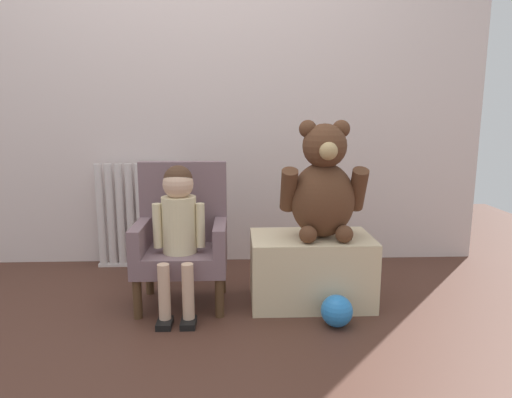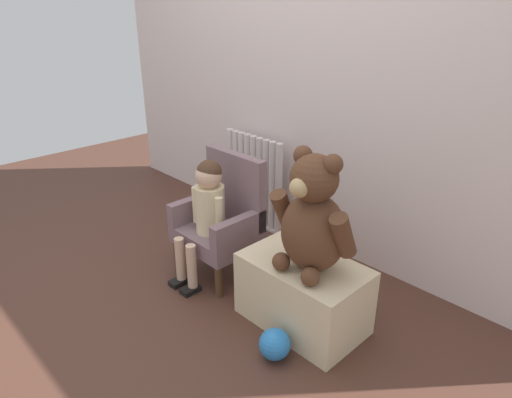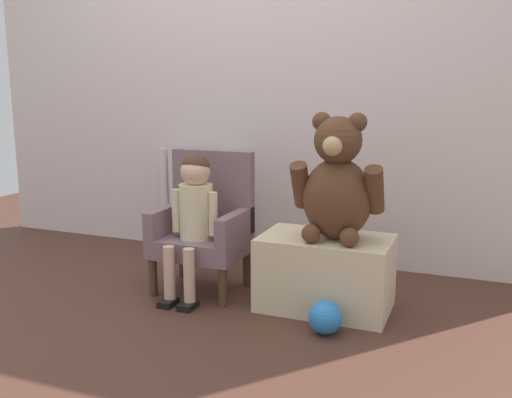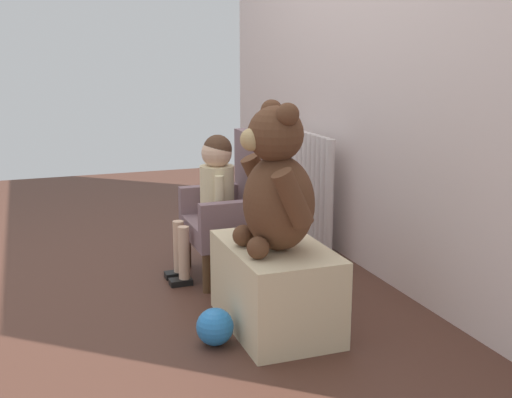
{
  "view_description": "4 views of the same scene",
  "coord_description": "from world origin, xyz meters",
  "views": [
    {
      "loc": [
        0.3,
        -1.77,
        0.98
      ],
      "look_at": [
        0.4,
        0.55,
        0.54
      ],
      "focal_mm": 32.0,
      "sensor_mm": 36.0,
      "label": 1
    },
    {
      "loc": [
        1.89,
        -1.02,
        1.54
      ],
      "look_at": [
        0.34,
        0.48,
        0.59
      ],
      "focal_mm": 32.0,
      "sensor_mm": 36.0,
      "label": 2
    },
    {
      "loc": [
        1.35,
        -2.08,
        1.06
      ],
      "look_at": [
        0.32,
        0.5,
        0.51
      ],
      "focal_mm": 40.0,
      "sensor_mm": 36.0,
      "label": 3
    },
    {
      "loc": [
        3.01,
        -0.45,
        1.14
      ],
      "look_at": [
        0.4,
        0.5,
        0.49
      ],
      "focal_mm": 45.0,
      "sensor_mm": 36.0,
      "label": 4
    }
  ],
  "objects": [
    {
      "name": "ground_plane",
      "position": [
        0.0,
        0.0,
        0.0
      ],
      "size": [
        6.0,
        6.0,
        0.0
      ],
      "primitive_type": "plane",
      "color": "#4A2B21"
    },
    {
      "name": "child_figure",
      "position": [
        0.02,
        0.41,
        0.48
      ],
      "size": [
        0.25,
        0.35,
        0.73
      ],
      "color": "beige",
      "rests_on": "ground_plane"
    },
    {
      "name": "toy_ball",
      "position": [
        0.76,
        0.2,
        0.07
      ],
      "size": [
        0.15,
        0.15,
        0.15
      ],
      "primitive_type": "sphere",
      "color": "#2A7BCC",
      "rests_on": "ground_plane"
    },
    {
      "name": "large_teddy_bear",
      "position": [
        0.73,
        0.46,
        0.61
      ],
      "size": [
        0.43,
        0.3,
        0.59
      ],
      "color": "#553320",
      "rests_on": "low_bench"
    },
    {
      "name": "radiator",
      "position": [
        -0.32,
        1.09,
        0.33
      ],
      "size": [
        0.56,
        0.05,
        0.67
      ],
      "color": "silver",
      "rests_on": "ground_plane"
    },
    {
      "name": "back_wall",
      "position": [
        0.0,
        1.22,
        1.2
      ],
      "size": [
        3.8,
        0.05,
        2.4
      ],
      "primitive_type": "cube",
      "color": "beige",
      "rests_on": "ground_plane"
    },
    {
      "name": "low_bench",
      "position": [
        0.68,
        0.48,
        0.18
      ],
      "size": [
        0.62,
        0.38,
        0.36
      ],
      "primitive_type": "cube",
      "color": "beige",
      "rests_on": "ground_plane"
    },
    {
      "name": "child_armchair",
      "position": [
        0.02,
        0.52,
        0.35
      ],
      "size": [
        0.46,
        0.37,
        0.73
      ],
      "color": "#785C63",
      "rests_on": "ground_plane"
    }
  ]
}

